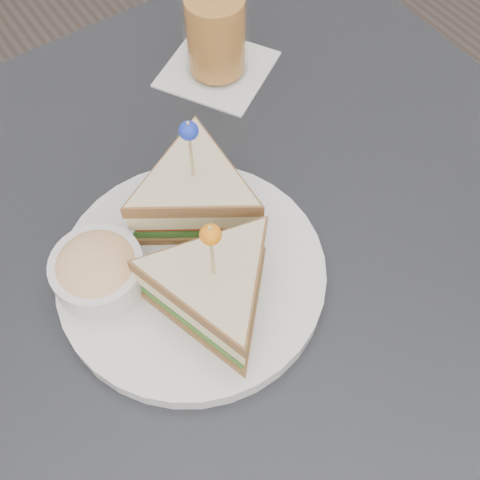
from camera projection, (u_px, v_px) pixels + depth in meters
ground_plane at (239, 457)px, 1.20m from camera, size 3.50×3.50×0.00m
table at (238, 315)px, 0.62m from camera, size 0.80×0.80×0.75m
plate_meal at (192, 251)px, 0.53m from camera, size 0.30×0.30×0.14m
drink_set at (215, 24)px, 0.65m from camera, size 0.16×0.16×0.15m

